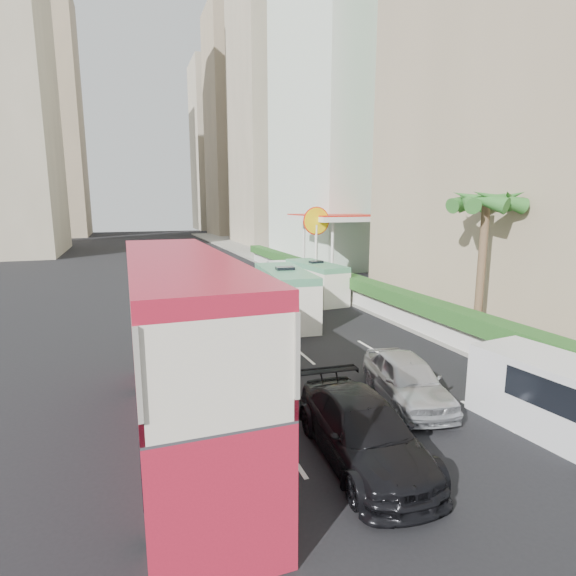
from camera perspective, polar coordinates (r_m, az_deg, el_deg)
name	(u,v)px	position (r m, az deg, el deg)	size (l,w,h in m)	color
ground_plane	(373,403)	(15.34, 10.74, -14.13)	(200.00, 200.00, 0.00)	black
double_decker_bus	(182,348)	(12.58, -13.30, -7.47)	(2.50, 11.00, 5.06)	#AE192F
car_silver_lane_a	(263,365)	(18.31, -3.19, -9.77)	(1.52, 4.36, 1.44)	#BABDC2
car_silver_lane_b	(406,401)	(15.67, 14.72, -13.74)	(1.83, 4.55, 1.55)	#BABDC2
car_black	(362,459)	(12.34, 9.36, -20.64)	(2.19, 5.39, 1.56)	black
van_asset	(264,302)	(29.58, -3.09, -1.83)	(2.40, 5.21, 1.45)	silver
minibus_near	(285,296)	(24.61, -0.39, -0.96)	(2.15, 6.45, 2.86)	silver
minibus_far	(316,282)	(30.12, 3.56, 0.83)	(1.89, 5.68, 2.52)	silver
panel_van_near	(571,403)	(14.78, 32.32, -12.20)	(2.11, 5.27, 2.11)	silver
panel_van_far	(285,277)	(33.73, -0.39, 1.42)	(1.95, 4.88, 1.95)	silver
sidewalk	(318,274)	(40.82, 3.84, 1.75)	(6.00, 120.00, 0.18)	#99968C
kerb_wall	(346,292)	(29.75, 7.41, -0.50)	(0.30, 44.00, 1.00)	silver
hedge	(347,279)	(29.60, 7.45, 1.12)	(1.10, 44.00, 0.70)	#2D6626
palm_tree	(481,271)	(22.11, 23.31, 1.97)	(0.36, 0.36, 6.40)	brown
shell_station	(338,247)	(39.11, 6.41, 5.25)	(6.50, 8.00, 5.50)	silver
tower_mid	(288,82)	(76.63, -0.03, 24.70)	(16.00, 16.00, 50.00)	#B6A98F
tower_far_a	(244,127)	(98.25, -5.67, 19.73)	(14.00, 14.00, 44.00)	tan
tower_far_b	(222,149)	(119.21, -8.39, 17.08)	(14.00, 14.00, 40.00)	#B6A98F
tower_left_b	(36,116)	(104.31, -29.38, 18.50)	(16.00, 16.00, 46.00)	tan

